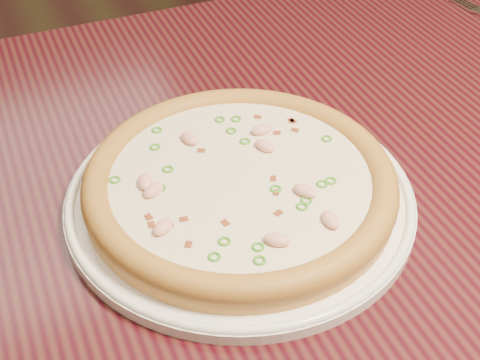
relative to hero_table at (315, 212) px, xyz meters
name	(u,v)px	position (x,y,z in m)	size (l,w,h in m)	color
hero_table	(315,212)	(0.00, 0.00, 0.00)	(1.20, 0.80, 0.75)	black
plate	(240,196)	(-0.12, -0.05, 0.11)	(0.35, 0.35, 0.02)	white
pizza	(240,182)	(-0.12, -0.05, 0.13)	(0.31, 0.31, 0.03)	#CC8D49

